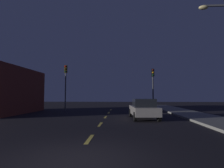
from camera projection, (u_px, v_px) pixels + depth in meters
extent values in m
plane|color=black|center=(101.00, 123.00, 11.78)|extent=(80.00, 80.00, 0.00)
cube|color=gray|center=(222.00, 123.00, 11.40)|extent=(3.00, 40.00, 0.15)
cube|color=#EACC4C|center=(89.00, 139.00, 7.39)|extent=(0.16, 1.60, 0.01)
cube|color=#EACC4C|center=(100.00, 124.00, 11.18)|extent=(0.16, 1.60, 0.01)
cube|color=#EACC4C|center=(106.00, 117.00, 14.97)|extent=(0.16, 1.60, 0.01)
cube|color=#EACC4C|center=(109.00, 113.00, 18.75)|extent=(0.16, 1.60, 0.01)
cube|color=#EACC4C|center=(111.00, 110.00, 22.54)|extent=(0.16, 1.60, 0.01)
cylinder|color=#4C4C51|center=(65.00, 88.00, 21.61)|extent=(0.14, 0.14, 5.32)
cube|color=#382D0C|center=(66.00, 69.00, 21.75)|extent=(0.32, 0.24, 0.90)
sphere|color=red|center=(65.00, 66.00, 21.61)|extent=(0.20, 0.20, 0.20)
sphere|color=#3F2D0C|center=(65.00, 69.00, 21.59)|extent=(0.20, 0.20, 0.20)
sphere|color=#0C3319|center=(65.00, 71.00, 21.57)|extent=(0.20, 0.20, 0.20)
cylinder|color=#2D2D30|center=(153.00, 90.00, 21.08)|extent=(0.14, 0.14, 4.84)
cube|color=black|center=(153.00, 73.00, 21.21)|extent=(0.32, 0.24, 0.90)
sphere|color=#3F0C0C|center=(153.00, 70.00, 21.07)|extent=(0.20, 0.20, 0.20)
sphere|color=orange|center=(153.00, 72.00, 21.05)|extent=(0.20, 0.20, 0.20)
sphere|color=#0C3319|center=(153.00, 75.00, 21.03)|extent=(0.20, 0.20, 0.20)
cube|color=gray|center=(143.00, 110.00, 13.96)|extent=(1.96, 4.13, 0.61)
cube|color=black|center=(144.00, 103.00, 13.80)|extent=(1.63, 1.90, 0.58)
cylinder|color=black|center=(131.00, 113.00, 15.40)|extent=(0.26, 0.65, 0.64)
cylinder|color=black|center=(150.00, 113.00, 15.41)|extent=(0.26, 0.65, 0.64)
cylinder|color=black|center=(135.00, 117.00, 12.47)|extent=(0.26, 0.65, 0.64)
cylinder|color=black|center=(159.00, 117.00, 12.48)|extent=(0.26, 0.65, 0.64)
cube|color=#4C4C51|center=(217.00, 6.00, 10.96)|extent=(1.59, 0.10, 0.10)
ellipsoid|color=#F2D88C|center=(203.00, 8.00, 10.99)|extent=(0.56, 0.36, 0.24)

